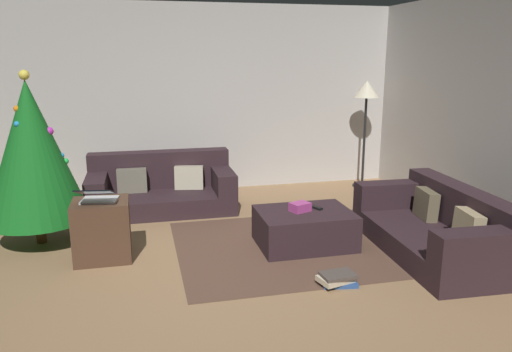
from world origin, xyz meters
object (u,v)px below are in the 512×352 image
(couch_right, at_px, (440,228))
(laptop, at_px, (98,197))
(couch_left, at_px, (161,188))
(side_table, at_px, (102,230))
(gift_box, at_px, (300,207))
(ottoman, at_px, (304,228))
(book_stack, at_px, (337,279))
(christmas_tree, at_px, (32,151))
(tv_remote, at_px, (316,207))
(corner_lamp, at_px, (366,97))

(couch_right, relative_size, laptop, 4.27)
(couch_left, relative_size, side_table, 3.08)
(gift_box, bearing_deg, side_table, 177.24)
(ottoman, height_order, laptop, laptop)
(couch_left, distance_m, book_stack, 2.89)
(gift_box, distance_m, christmas_tree, 2.75)
(side_table, bearing_deg, laptop, -99.58)
(couch_left, distance_m, gift_box, 2.06)
(couch_right, distance_m, ottoman, 1.33)
(gift_box, height_order, christmas_tree, christmas_tree)
(couch_right, bearing_deg, laptop, 83.18)
(couch_right, bearing_deg, tv_remote, 65.82)
(side_table, xyz_separation_m, corner_lamp, (3.60, 1.94, 1.03))
(ottoman, distance_m, book_stack, 0.95)
(laptop, bearing_deg, gift_box, -0.99)
(christmas_tree, height_order, corner_lamp, christmas_tree)
(tv_remote, distance_m, book_stack, 1.08)
(book_stack, bearing_deg, corner_lamp, 61.36)
(laptop, bearing_deg, corner_lamp, 28.97)
(ottoman, relative_size, gift_box, 5.00)
(christmas_tree, height_order, book_stack, christmas_tree)
(book_stack, bearing_deg, ottoman, 88.34)
(gift_box, bearing_deg, ottoman, -24.08)
(christmas_tree, relative_size, book_stack, 5.02)
(couch_right, distance_m, gift_box, 1.39)
(gift_box, relative_size, corner_lamp, 0.12)
(book_stack, bearing_deg, laptop, 153.10)
(side_table, bearing_deg, christmas_tree, 137.77)
(christmas_tree, xyz_separation_m, corner_lamp, (4.25, 1.34, 0.35))
(couch_left, distance_m, side_table, 1.62)
(tv_remote, height_order, side_table, side_table)
(gift_box, relative_size, christmas_tree, 0.11)
(ottoman, height_order, side_table, side_table)
(gift_box, bearing_deg, couch_left, 129.49)
(couch_right, height_order, side_table, couch_right)
(side_table, height_order, corner_lamp, corner_lamp)
(side_table, bearing_deg, corner_lamp, 28.30)
(laptop, bearing_deg, side_table, 80.42)
(laptop, distance_m, book_stack, 2.29)
(corner_lamp, bearing_deg, ottoman, -128.12)
(couch_left, bearing_deg, christmas_tree, 35.26)
(christmas_tree, bearing_deg, laptop, -45.42)
(couch_left, height_order, ottoman, couch_left)
(side_table, xyz_separation_m, laptop, (-0.01, -0.06, 0.35))
(gift_box, bearing_deg, couch_right, -21.65)
(gift_box, height_order, laptop, laptop)
(ottoman, relative_size, tv_remote, 5.93)
(couch_right, distance_m, laptop, 3.30)
(laptop, xyz_separation_m, book_stack, (1.97, -1.00, -0.58))
(gift_box, xyz_separation_m, tv_remote, (0.19, 0.05, -0.03))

